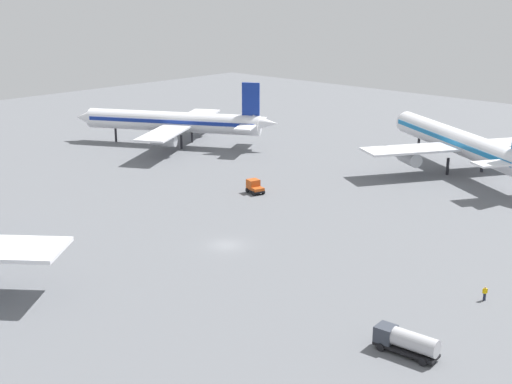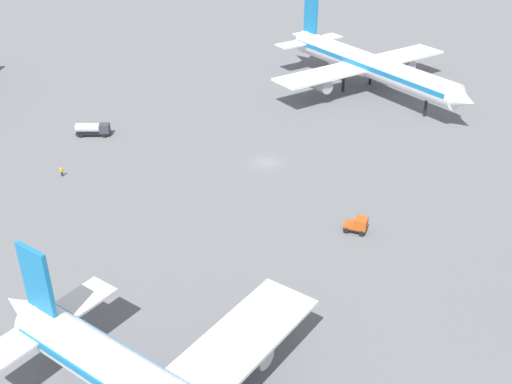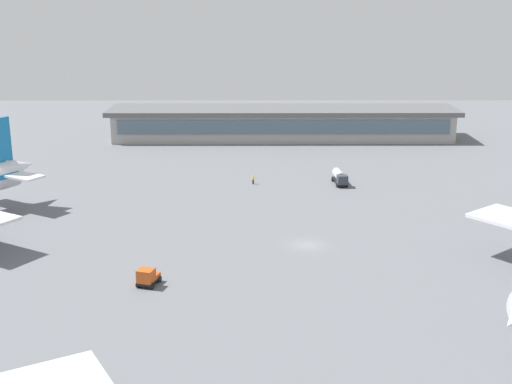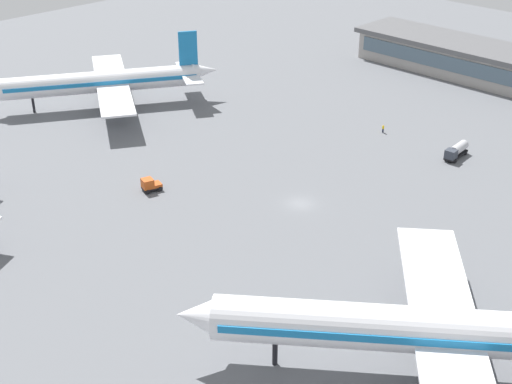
{
  "view_description": "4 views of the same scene",
  "coord_description": "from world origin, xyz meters",
  "views": [
    {
      "loc": [
        -61.54,
        -63.51,
        33.87
      ],
      "look_at": [
        15.26,
        8.82,
        2.54
      ],
      "focal_mm": 48.09,
      "sensor_mm": 36.0,
      "label": 1
    },
    {
      "loc": [
        95.51,
        6.04,
        48.36
      ],
      "look_at": [
        18.33,
        -0.25,
        4.39
      ],
      "focal_mm": 42.97,
      "sensor_mm": 36.0,
      "label": 2
    },
    {
      "loc": [
        7.79,
        94.28,
        34.66
      ],
      "look_at": [
        7.4,
        -6.97,
        5.99
      ],
      "focal_mm": 48.66,
      "sensor_mm": 36.0,
      "label": 3
    },
    {
      "loc": [
        -66.81,
        77.46,
        56.13
      ],
      "look_at": [
        1.47,
        8.75,
        4.84
      ],
      "focal_mm": 49.93,
      "sensor_mm": 36.0,
      "label": 4
    }
  ],
  "objects": [
    {
      "name": "ground_crew_worker",
      "position": [
        7.84,
        -33.73,
        0.85
      ],
      "size": [
        0.53,
        0.53,
        1.67
      ],
      "rotation": [
        0.0,
        0.0,
        0.69
      ],
      "color": "#1E2338",
      "rests_on": "ground"
    },
    {
      "name": "baggage_tug",
      "position": [
        20.92,
        14.55,
        1.16
      ],
      "size": [
        2.96,
        3.6,
        2.3
      ],
      "rotation": [
        0.0,
        0.0,
        1.29
      ],
      "color": "black",
      "rests_on": "ground"
    },
    {
      "name": "ground",
      "position": [
        0.0,
        0.0,
        0.0
      ],
      "size": [
        288.0,
        288.0,
        0.0
      ],
      "primitive_type": "plane",
      "color": "slate"
    },
    {
      "name": "fuel_truck",
      "position": [
        -8.71,
        -33.64,
        1.39
      ],
      "size": [
        2.64,
        6.44,
        2.5
      ],
      "rotation": [
        0.0,
        0.0,
        1.66
      ],
      "color": "black",
      "rests_on": "ground"
    },
    {
      "name": "terminal_building",
      "position": [
        0.47,
        -77.94,
        3.94
      ],
      "size": [
        86.72,
        16.03,
        7.72
      ],
      "color": "#9E9993",
      "rests_on": "ground"
    }
  ]
}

